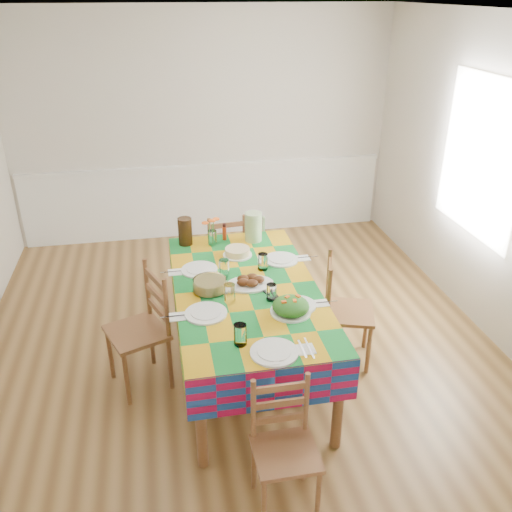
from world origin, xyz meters
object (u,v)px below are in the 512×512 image
(dining_table, at_px, (246,297))
(meat_platter, at_px, (250,282))
(chair_far, at_px, (225,254))
(chair_near, at_px, (284,448))
(green_pitcher, at_px, (253,227))
(tea_pitcher, at_px, (185,231))
(chair_right, at_px, (344,312))
(chair_left, at_px, (142,330))

(dining_table, height_order, meat_platter, meat_platter)
(chair_far, bearing_deg, chair_near, 85.22)
(green_pitcher, bearing_deg, meat_platter, -102.49)
(tea_pitcher, bearing_deg, chair_right, -35.23)
(tea_pitcher, relative_size, chair_near, 0.29)
(chair_far, bearing_deg, meat_platter, 86.63)
(chair_right, bearing_deg, chair_far, 50.18)
(tea_pitcher, xyz_separation_m, chair_left, (-0.41, -0.85, -0.43))
(tea_pitcher, distance_m, chair_far, 0.74)
(meat_platter, distance_m, green_pitcher, 0.84)
(tea_pitcher, relative_size, chair_left, 0.25)
(green_pitcher, xyz_separation_m, chair_right, (0.60, -0.82, -0.46))
(chair_near, distance_m, chair_right, 1.53)
(dining_table, height_order, chair_right, chair_right)
(green_pitcher, relative_size, chair_far, 0.29)
(dining_table, distance_m, green_pitcher, 0.89)
(chair_far, height_order, chair_right, chair_right)
(dining_table, bearing_deg, tea_pitcher, 114.58)
(meat_platter, xyz_separation_m, chair_near, (-0.03, -1.31, -0.40))
(meat_platter, relative_size, chair_near, 0.43)
(chair_near, xyz_separation_m, chair_right, (0.81, 1.30, 0.04))
(dining_table, relative_size, chair_near, 2.39)
(chair_near, bearing_deg, tea_pitcher, 100.04)
(chair_near, bearing_deg, green_pitcher, 83.86)
(dining_table, relative_size, green_pitcher, 7.70)
(chair_near, relative_size, chair_left, 0.86)
(green_pitcher, height_order, chair_near, green_pitcher)
(chair_left, bearing_deg, meat_platter, 69.00)
(chair_near, distance_m, chair_far, 2.56)
(chair_near, distance_m, chair_left, 1.53)
(chair_right, bearing_deg, meat_platter, 106.91)
(chair_far, bearing_deg, green_pitcher, 110.39)
(green_pitcher, relative_size, chair_right, 0.28)
(tea_pitcher, height_order, chair_right, tea_pitcher)
(dining_table, bearing_deg, meat_platter, 35.22)
(dining_table, distance_m, chair_right, 0.85)
(meat_platter, xyz_separation_m, tea_pitcher, (-0.43, 0.84, 0.09))
(green_pitcher, relative_size, chair_near, 0.31)
(meat_platter, xyz_separation_m, chair_left, (-0.84, -0.01, -0.33))
(green_pitcher, bearing_deg, dining_table, -104.28)
(chair_near, bearing_deg, chair_left, 121.57)
(dining_table, xyz_separation_m, tea_pitcher, (-0.40, 0.87, 0.21))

